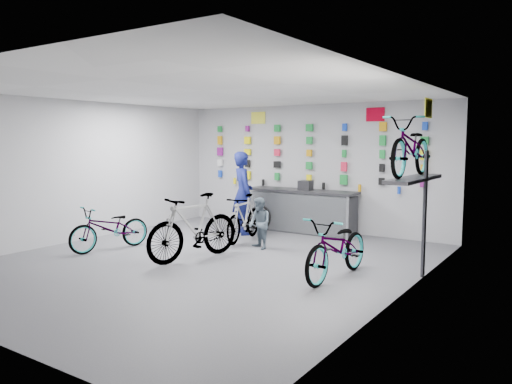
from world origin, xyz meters
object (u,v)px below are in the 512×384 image
Objects in this scene: bike_left at (110,228)px; bike_right at (338,247)px; counter at (301,211)px; clerk at (243,193)px; bike_service at (244,218)px; bike_center at (194,227)px; customer at (259,223)px.

bike_right is at bearing 19.40° from bike_left.
clerk reaches higher than counter.
bike_service is (-2.91, 1.57, 0.00)m from bike_right.
bike_left is at bearing -157.68° from bike_center.
clerk is (-0.68, 2.51, 0.35)m from bike_center.
customer is at bearing -84.40° from counter.
clerk is (1.19, 2.84, 0.51)m from bike_left.
bike_center is 1.20× the size of bike_service.
bike_center is at bearing -82.06° from customer.
bike_center is 2.62m from clerk.
bike_left is at bearing 105.98° from clerk.
bike_left is 1.02× the size of bike_service.
bike_center is at bearing -94.33° from bike_service.
clerk is (-0.48, 0.64, 0.45)m from bike_service.
bike_center reaches higher than bike_service.
counter is 2.63× the size of customer.
bike_right is 1.84× the size of customer.
bike_right is 3.31m from bike_service.
counter is 1.69m from bike_service.
bike_center is 1.49m from customer.
bike_center is (-0.30, -3.49, 0.11)m from counter.
bike_center reaches higher than customer.
customer is at bearing -44.12° from bike_service.
bike_right is (2.70, 0.30, -0.10)m from bike_center.
bike_left is (-2.17, -3.82, -0.04)m from counter.
counter is 4.39m from bike_left.
counter is 3.50m from bike_center.
clerk is 1.85× the size of customer.
clerk reaches higher than bike_right.
counter is at bearing 61.79° from bike_service.
customer is (0.50, 1.40, -0.08)m from bike_center.
counter is 1.43× the size of bike_right.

